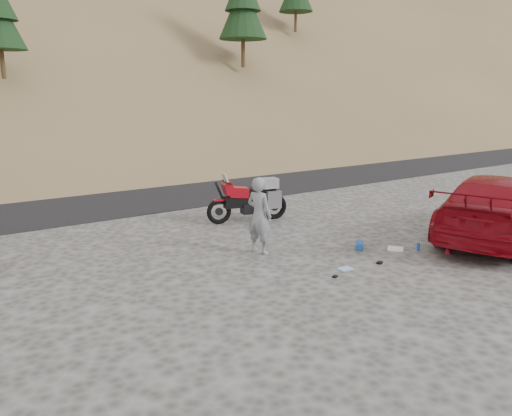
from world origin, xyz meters
The scene contains 12 objects.
ground centered at (0.00, 0.00, 0.00)m, with size 140.00×140.00×0.00m, color #43413E.
road centered at (0.00, 9.00, 0.00)m, with size 120.00×7.00×0.05m, color black.
motorcycle centered at (0.50, 3.10, 0.62)m, with size 2.43×1.02×1.46m.
man centered at (-1.01, 0.52, 0.00)m, with size 0.65×0.43×1.78m, color gray.
red_car centered at (4.69, -1.90, 0.00)m, with size 2.27×5.59×1.62m, color maroon.
gear_white_cloth centered at (1.81, -1.09, 0.01)m, with size 0.40×0.36×0.01m, color white.
gear_blue_mat centered at (1.14, -0.57, 0.08)m, with size 0.17×0.17×0.42m, color #1A4EA0.
gear_bottle centered at (2.14, -1.48, 0.10)m, with size 0.07×0.07×0.19m, color #1A4EA0.
gear_funnel centered at (2.53, -2.01, 0.09)m, with size 0.14×0.14×0.18m, color #B80C21.
gear_glove_a centered at (0.70, -1.59, 0.02)m, with size 0.14×0.10×0.04m, color black.
gear_glove_b centered at (-0.68, -1.66, 0.02)m, with size 0.10×0.08×0.03m, color black.
gear_blue_cloth centered at (-0.15, -1.42, 0.01)m, with size 0.30×0.22×0.01m, color #8EBBDC.
Camera 1 is at (-7.33, -8.55, 3.57)m, focal length 35.00 mm.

